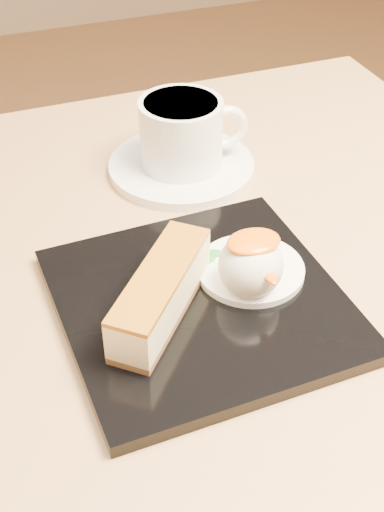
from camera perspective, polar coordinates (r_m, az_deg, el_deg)
name	(u,v)px	position (r m, az deg, el deg)	size (l,w,h in m)	color
table	(172,443)	(0.68, -1.63, -14.74)	(0.80, 0.80, 0.72)	black
dessert_plate	(201,303)	(0.57, 0.71, -3.81)	(0.22, 0.22, 0.01)	black
cheesecake	(161,293)	(0.54, -2.52, -2.98)	(0.11, 0.12, 0.04)	brown
cream_smear	(250,269)	(0.59, 4.69, -1.08)	(0.09, 0.09, 0.01)	white
ice_cream_scoop	(251,266)	(0.56, 4.72, -0.77)	(0.05, 0.05, 0.05)	white
mango_sauce	(253,242)	(0.55, 4.94, 1.14)	(0.04, 0.03, 0.01)	#FF6608
mint_sprig	(207,256)	(0.60, 1.18, -0.01)	(0.03, 0.02, 0.00)	#2C8837
saucer	(181,167)	(0.74, -0.86, 7.16)	(0.15, 0.15, 0.01)	white
coffee_cup	(183,132)	(0.72, -0.72, 9.92)	(0.11, 0.08, 0.07)	white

